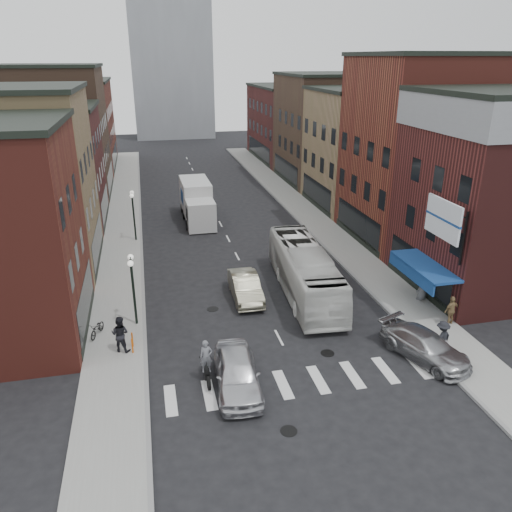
{
  "coord_description": "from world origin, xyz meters",
  "views": [
    {
      "loc": [
        -6.31,
        -21.26,
        13.96
      ],
      "look_at": [
        -0.11,
        6.06,
        2.74
      ],
      "focal_mm": 35.0,
      "sensor_mm": 36.0,
      "label": 1
    }
  ],
  "objects_px": {
    "streetlamp_far": "(133,207)",
    "box_truck": "(197,202)",
    "curb_car": "(425,346)",
    "ped_right_a": "(442,338)",
    "transit_bus": "(305,271)",
    "sedan_left_far": "(245,287)",
    "ped_right_b": "(451,310)",
    "billboard_sign": "(444,220)",
    "ped_left_solo": "(120,334)",
    "sedan_left_near": "(237,373)",
    "parked_bicycle": "(97,328)",
    "streetlamp_near": "(132,278)",
    "motorcycle_rider": "(206,362)",
    "bike_rack": "(132,343)",
    "ped_right_c": "(423,286)"
  },
  "relations": [
    {
      "from": "streetlamp_far",
      "to": "box_truck",
      "type": "bearing_deg",
      "value": 38.65
    },
    {
      "from": "curb_car",
      "to": "ped_right_a",
      "type": "relative_size",
      "value": 2.73
    },
    {
      "from": "streetlamp_far",
      "to": "transit_bus",
      "type": "distance_m",
      "value": 16.03
    },
    {
      "from": "streetlamp_far",
      "to": "sedan_left_far",
      "type": "xyz_separation_m",
      "value": [
        6.6,
        -12.0,
        -2.15
      ]
    },
    {
      "from": "ped_right_b",
      "to": "billboard_sign",
      "type": "bearing_deg",
      "value": -34.93
    },
    {
      "from": "ped_left_solo",
      "to": "sedan_left_far",
      "type": "bearing_deg",
      "value": -123.23
    },
    {
      "from": "box_truck",
      "to": "curb_car",
      "type": "bearing_deg",
      "value": -71.93
    },
    {
      "from": "sedan_left_near",
      "to": "ped_right_b",
      "type": "xyz_separation_m",
      "value": [
        12.57,
        2.89,
        0.16
      ]
    },
    {
      "from": "billboard_sign",
      "to": "curb_car",
      "type": "xyz_separation_m",
      "value": [
        -2.09,
        -2.97,
        -5.43
      ]
    },
    {
      "from": "sedan_left_near",
      "to": "ped_right_b",
      "type": "distance_m",
      "value": 12.9
    },
    {
      "from": "ped_right_a",
      "to": "streetlamp_far",
      "type": "bearing_deg",
      "value": -75.89
    },
    {
      "from": "streetlamp_far",
      "to": "parked_bicycle",
      "type": "relative_size",
      "value": 2.7
    },
    {
      "from": "box_truck",
      "to": "parked_bicycle",
      "type": "distance_m",
      "value": 20.72
    },
    {
      "from": "transit_bus",
      "to": "sedan_left_near",
      "type": "height_order",
      "value": "transit_bus"
    },
    {
      "from": "streetlamp_near",
      "to": "ped_right_b",
      "type": "bearing_deg",
      "value": -12.91
    },
    {
      "from": "motorcycle_rider",
      "to": "sedan_left_far",
      "type": "xyz_separation_m",
      "value": [
        3.45,
        7.92,
        -0.22
      ]
    },
    {
      "from": "streetlamp_far",
      "to": "box_truck",
      "type": "height_order",
      "value": "streetlamp_far"
    },
    {
      "from": "curb_car",
      "to": "sedan_left_near",
      "type": "bearing_deg",
      "value": 161.6
    },
    {
      "from": "motorcycle_rider",
      "to": "bike_rack",
      "type": "bearing_deg",
      "value": 139.12
    },
    {
      "from": "parked_bicycle",
      "to": "ped_right_c",
      "type": "relative_size",
      "value": 0.88
    },
    {
      "from": "ped_right_c",
      "to": "billboard_sign",
      "type": "bearing_deg",
      "value": 40.58
    },
    {
      "from": "box_truck",
      "to": "sedan_left_near",
      "type": "bearing_deg",
      "value": -93.07
    },
    {
      "from": "ped_right_b",
      "to": "ped_right_c",
      "type": "height_order",
      "value": "ped_right_c"
    },
    {
      "from": "billboard_sign",
      "to": "parked_bicycle",
      "type": "xyz_separation_m",
      "value": [
        -18.01,
        2.65,
        -5.58
      ]
    },
    {
      "from": "curb_car",
      "to": "bike_rack",
      "type": "bearing_deg",
      "value": 144.75
    },
    {
      "from": "streetlamp_far",
      "to": "streetlamp_near",
      "type": "bearing_deg",
      "value": -90.0
    },
    {
      "from": "box_truck",
      "to": "curb_car",
      "type": "distance_m",
      "value": 26.28
    },
    {
      "from": "sedan_left_far",
      "to": "ped_left_solo",
      "type": "bearing_deg",
      "value": -146.12
    },
    {
      "from": "curb_car",
      "to": "parked_bicycle",
      "type": "relative_size",
      "value": 3.19
    },
    {
      "from": "streetlamp_near",
      "to": "ped_right_b",
      "type": "distance_m",
      "value": 17.53
    },
    {
      "from": "parked_bicycle",
      "to": "bike_rack",
      "type": "bearing_deg",
      "value": -25.38
    },
    {
      "from": "curb_car",
      "to": "ped_left_solo",
      "type": "relative_size",
      "value": 2.54
    },
    {
      "from": "sedan_left_near",
      "to": "streetlamp_far",
      "type": "bearing_deg",
      "value": 105.93
    },
    {
      "from": "transit_bus",
      "to": "ped_left_solo",
      "type": "distance_m",
      "value": 11.97
    },
    {
      "from": "billboard_sign",
      "to": "sedan_left_far",
      "type": "relative_size",
      "value": 0.8
    },
    {
      "from": "box_truck",
      "to": "curb_car",
      "type": "xyz_separation_m",
      "value": [
        8.38,
        -24.88,
        -1.03
      ]
    },
    {
      "from": "ped_right_c",
      "to": "transit_bus",
      "type": "bearing_deg",
      "value": -50.4
    },
    {
      "from": "transit_bus",
      "to": "curb_car",
      "type": "xyz_separation_m",
      "value": [
        3.56,
        -8.3,
        -0.83
      ]
    },
    {
      "from": "streetlamp_near",
      "to": "parked_bicycle",
      "type": "bearing_deg",
      "value": -157.3
    },
    {
      "from": "ped_right_a",
      "to": "parked_bicycle",
      "type": "bearing_deg",
      "value": -40.19
    },
    {
      "from": "curb_car",
      "to": "ped_right_c",
      "type": "bearing_deg",
      "value": 40.96
    },
    {
      "from": "ped_left_solo",
      "to": "ped_right_b",
      "type": "bearing_deg",
      "value": -159.62
    },
    {
      "from": "sedan_left_near",
      "to": "ped_right_c",
      "type": "xyz_separation_m",
      "value": [
        12.59,
        5.97,
        0.2
      ]
    },
    {
      "from": "streetlamp_near",
      "to": "sedan_left_far",
      "type": "xyz_separation_m",
      "value": [
        6.6,
        2.0,
        -2.15
      ]
    },
    {
      "from": "streetlamp_far",
      "to": "ped_left_solo",
      "type": "height_order",
      "value": "streetlamp_far"
    },
    {
      "from": "streetlamp_far",
      "to": "ped_right_a",
      "type": "distance_m",
      "value": 25.3
    },
    {
      "from": "ped_right_c",
      "to": "ped_right_a",
      "type": "bearing_deg",
      "value": 39.89
    },
    {
      "from": "sedan_left_near",
      "to": "parked_bicycle",
      "type": "height_order",
      "value": "sedan_left_near"
    },
    {
      "from": "transit_bus",
      "to": "ped_right_a",
      "type": "xyz_separation_m",
      "value": [
        4.46,
        -8.27,
        -0.49
      ]
    },
    {
      "from": "box_truck",
      "to": "parked_bicycle",
      "type": "height_order",
      "value": "box_truck"
    }
  ]
}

